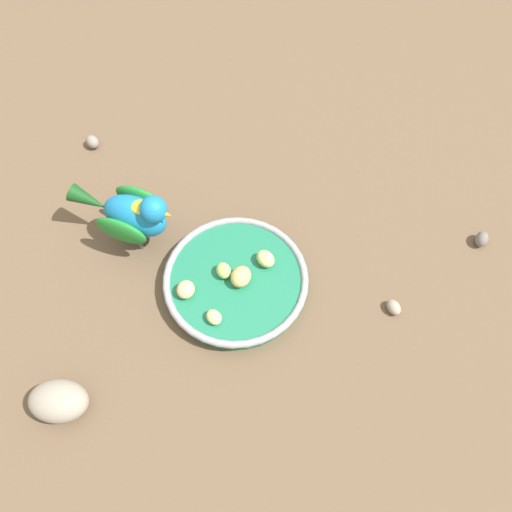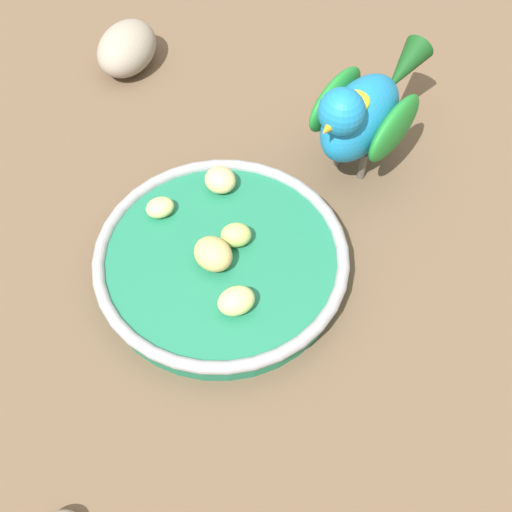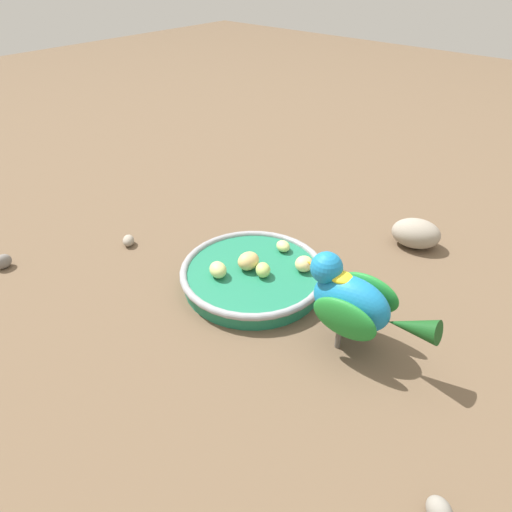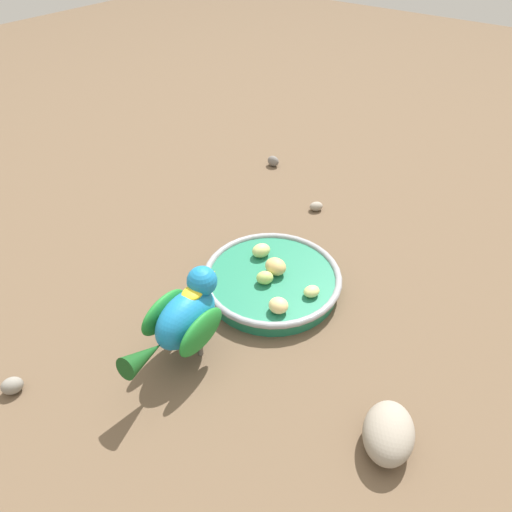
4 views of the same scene
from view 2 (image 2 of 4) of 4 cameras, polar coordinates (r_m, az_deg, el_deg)
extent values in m
plane|color=brown|center=(0.63, -4.33, -2.77)|extent=(4.00, 4.00, 0.00)
cylinder|color=#1E7251|center=(0.63, -2.55, -0.91)|extent=(0.22, 0.22, 0.03)
torus|color=#93969B|center=(0.62, -2.60, -0.24)|extent=(0.23, 0.23, 0.01)
ellipsoid|color=#B2CC66|center=(0.62, -1.42, 1.57)|extent=(0.04, 0.04, 0.02)
ellipsoid|color=#E5C67F|center=(0.66, -2.97, 6.30)|extent=(0.03, 0.04, 0.02)
ellipsoid|color=tan|center=(0.60, -3.63, 0.21)|extent=(0.03, 0.04, 0.03)
ellipsoid|color=#C6D17A|center=(0.58, -1.64, -3.73)|extent=(0.04, 0.04, 0.02)
ellipsoid|color=#C6D17A|center=(0.65, -7.94, 4.00)|extent=(0.03, 0.03, 0.02)
cylinder|color=#59544C|center=(0.71, 8.79, 7.41)|extent=(0.01, 0.01, 0.03)
cylinder|color=#59544C|center=(0.71, 6.94, 8.40)|extent=(0.01, 0.01, 0.03)
ellipsoid|color=#197AB7|center=(0.67, 8.61, 11.23)|extent=(0.11, 0.07, 0.07)
ellipsoid|color=#1E7F2D|center=(0.67, 11.37, 10.34)|extent=(0.09, 0.03, 0.05)
ellipsoid|color=#1E7F2D|center=(0.69, 6.58, 12.77)|extent=(0.09, 0.03, 0.05)
cone|color=#144719|center=(0.73, 12.10, 14.90)|extent=(0.07, 0.04, 0.05)
sphere|color=#197AB7|center=(0.62, 7.10, 11.77)|extent=(0.05, 0.05, 0.04)
cone|color=orange|center=(0.61, 6.03, 10.53)|extent=(0.02, 0.02, 0.02)
ellipsoid|color=yellow|center=(0.64, 8.09, 12.45)|extent=(0.04, 0.03, 0.01)
ellipsoid|color=gray|center=(0.83, -10.63, 16.53)|extent=(0.10, 0.09, 0.05)
camera|label=1|loc=(0.61, -78.97, 49.46)|focal=35.31mm
camera|label=3|loc=(0.68, 64.73, 22.48)|focal=32.88mm
camera|label=4|loc=(0.93, 3.15, 55.95)|focal=32.87mm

